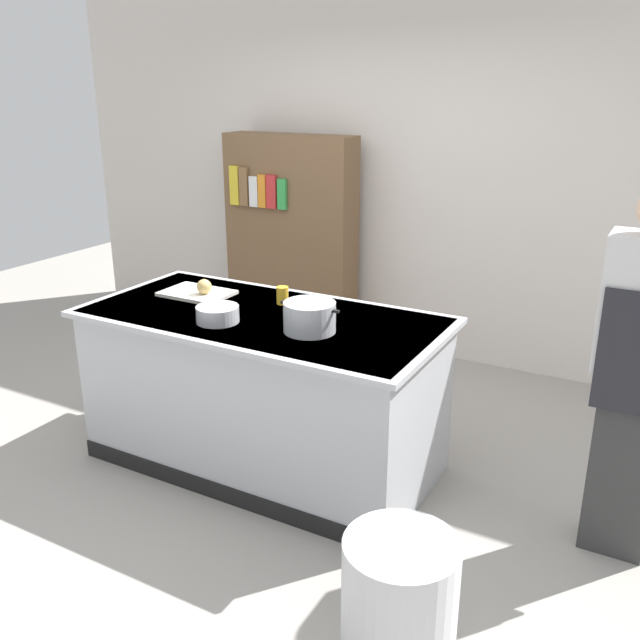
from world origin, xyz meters
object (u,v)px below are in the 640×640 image
object	(u,v)px
bookshelf	(291,241)
stock_pot	(310,317)
onion	(204,287)
person_chef	(639,369)
trash_bin	(399,601)
mixing_bowl	(218,314)
juice_cup	(282,295)

from	to	relation	value
bookshelf	stock_pot	bearing A→B (deg)	-56.39
onion	person_chef	distance (m)	2.32
stock_pot	trash_bin	world-z (taller)	stock_pot
person_chef	bookshelf	xyz separation A→B (m)	(-2.76, 1.65, -0.06)
stock_pot	bookshelf	size ratio (longest dim) A/B	0.19
person_chef	stock_pot	bearing A→B (deg)	100.07
trash_bin	person_chef	xyz separation A→B (m)	(0.63, 1.11, 0.66)
trash_bin	person_chef	world-z (taller)	person_chef
mixing_bowl	trash_bin	bearing A→B (deg)	-28.86
person_chef	bookshelf	size ratio (longest dim) A/B	1.01
onion	mixing_bowl	distance (m)	0.45
onion	bookshelf	bearing A→B (deg)	104.60
onion	person_chef	world-z (taller)	person_chef
stock_pot	person_chef	bearing A→B (deg)	9.50
mixing_bowl	juice_cup	bearing A→B (deg)	72.65
stock_pot	juice_cup	size ratio (longest dim) A/B	3.30
trash_bin	onion	bearing A→B (deg)	147.91
mixing_bowl	person_chef	bearing A→B (deg)	10.17
stock_pot	trash_bin	distance (m)	1.42
onion	person_chef	size ratio (longest dim) A/B	0.05
onion	stock_pot	distance (m)	0.85
bookshelf	trash_bin	bearing A→B (deg)	-52.27
stock_pot	person_chef	world-z (taller)	person_chef
mixing_bowl	juice_cup	distance (m)	0.44
onion	bookshelf	xyz separation A→B (m)	(-0.44, 1.70, -0.11)
mixing_bowl	trash_bin	world-z (taller)	mixing_bowl
mixing_bowl	bookshelf	size ratio (longest dim) A/B	0.13
onion	person_chef	xyz separation A→B (m)	(2.32, 0.05, -0.05)
juice_cup	bookshelf	world-z (taller)	bookshelf
trash_bin	stock_pot	bearing A→B (deg)	135.43
onion	trash_bin	size ratio (longest dim) A/B	0.17
onion	juice_cup	distance (m)	0.47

